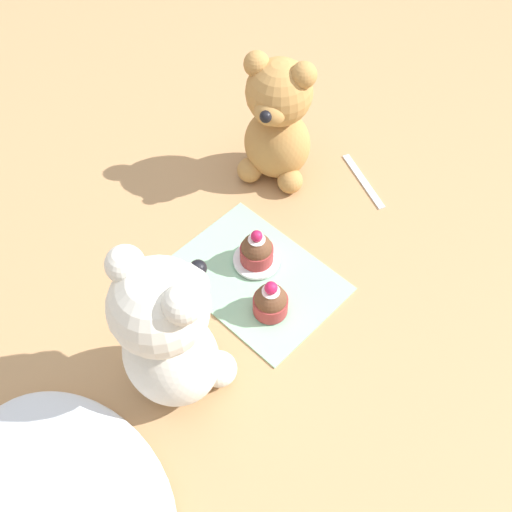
# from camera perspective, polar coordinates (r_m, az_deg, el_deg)

# --- Properties ---
(ground_plane) EXTENTS (4.00, 4.00, 0.00)m
(ground_plane) POSITION_cam_1_polar(r_m,az_deg,el_deg) (0.90, -0.00, -2.12)
(ground_plane) COLOR tan
(knitted_placemat) EXTENTS (0.24, 0.18, 0.01)m
(knitted_placemat) POSITION_cam_1_polar(r_m,az_deg,el_deg) (0.90, -0.00, -2.01)
(knitted_placemat) COLOR #8EBC99
(knitted_placemat) RESTS_ON ground_plane
(tulle_cloth) EXTENTS (0.31, 0.22, 0.04)m
(tulle_cloth) POSITION_cam_1_polar(r_m,az_deg,el_deg) (0.78, -17.69, -21.11)
(tulle_cloth) COLOR silver
(tulle_cloth) RESTS_ON ground_plane
(teddy_bear_cream) EXTENTS (0.14, 0.14, 0.26)m
(teddy_bear_cream) POSITION_cam_1_polar(r_m,az_deg,el_deg) (0.72, -8.34, -7.42)
(teddy_bear_cream) COLOR silver
(teddy_bear_cream) RESTS_ON ground_plane
(teddy_bear_tan) EXTENTS (0.14, 0.13, 0.23)m
(teddy_bear_tan) POSITION_cam_1_polar(r_m,az_deg,el_deg) (0.97, 2.05, 12.62)
(teddy_bear_tan) COLOR #B78447
(teddy_bear_tan) RESTS_ON ground_plane
(cupcake_near_cream_bear) EXTENTS (0.05, 0.05, 0.07)m
(cupcake_near_cream_bear) POSITION_cam_1_polar(r_m,az_deg,el_deg) (0.84, 1.39, -4.32)
(cupcake_near_cream_bear) COLOR #993333
(cupcake_near_cream_bear) RESTS_ON knitted_placemat
(saucer_plate) EXTENTS (0.07, 0.07, 0.01)m
(saucer_plate) POSITION_cam_1_polar(r_m,az_deg,el_deg) (0.91, 0.06, -0.36)
(saucer_plate) COLOR silver
(saucer_plate) RESTS_ON knitted_placemat
(cupcake_near_tan_bear) EXTENTS (0.05, 0.05, 0.06)m
(cupcake_near_tan_bear) POSITION_cam_1_polar(r_m,az_deg,el_deg) (0.89, 0.06, 0.58)
(cupcake_near_tan_bear) COLOR #993333
(cupcake_near_tan_bear) RESTS_ON saucer_plate
(teaspoon) EXTENTS (0.13, 0.07, 0.01)m
(teaspoon) POSITION_cam_1_polar(r_m,az_deg,el_deg) (1.04, 10.18, 7.11)
(teaspoon) COLOR silver
(teaspoon) RESTS_ON ground_plane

